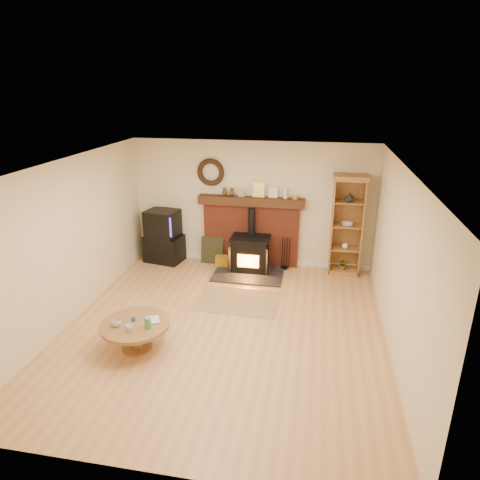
% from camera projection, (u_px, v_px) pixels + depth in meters
% --- Properties ---
extents(ground, '(5.50, 5.50, 0.00)m').
position_uv_depth(ground, '(224.00, 328.00, 6.80)').
color(ground, tan).
rests_on(ground, ground).
extents(room_shell, '(5.02, 5.52, 2.61)m').
position_uv_depth(room_shell, '(223.00, 224.00, 6.29)').
color(room_shell, beige).
rests_on(room_shell, ground).
extents(chimney_breast, '(2.20, 0.22, 1.78)m').
position_uv_depth(chimney_breast, '(251.00, 228.00, 8.98)').
color(chimney_breast, brown).
rests_on(chimney_breast, ground).
extents(wood_stove, '(1.40, 1.00, 1.29)m').
position_uv_depth(wood_stove, '(250.00, 255.00, 8.76)').
color(wood_stove, black).
rests_on(wood_stove, ground).
extents(area_rug, '(1.46, 1.02, 0.01)m').
position_uv_depth(area_rug, '(238.00, 301.00, 7.64)').
color(area_rug, brown).
rests_on(area_rug, ground).
extents(tv_unit, '(0.87, 0.68, 1.15)m').
position_uv_depth(tv_unit, '(164.00, 237.00, 9.21)').
color(tv_unit, black).
rests_on(tv_unit, ground).
extents(curio_cabinet, '(0.65, 0.47, 2.03)m').
position_uv_depth(curio_cabinet, '(347.00, 225.00, 8.47)').
color(curio_cabinet, brown).
rests_on(curio_cabinet, ground).
extents(firelog_box, '(0.39, 0.29, 0.22)m').
position_uv_depth(firelog_box, '(224.00, 261.00, 9.06)').
color(firelog_box, gold).
rests_on(firelog_box, ground).
extents(leaning_painting, '(0.48, 0.13, 0.58)m').
position_uv_depth(leaning_painting, '(212.00, 250.00, 9.19)').
color(leaning_painting, black).
rests_on(leaning_painting, ground).
extents(fire_tools, '(0.19, 0.16, 0.70)m').
position_uv_depth(fire_tools, '(285.00, 262.00, 8.92)').
color(fire_tools, black).
rests_on(fire_tools, ground).
extents(coffee_table, '(1.00, 1.00, 0.58)m').
position_uv_depth(coffee_table, '(135.00, 328.00, 6.17)').
color(coffee_table, brown).
rests_on(coffee_table, ground).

